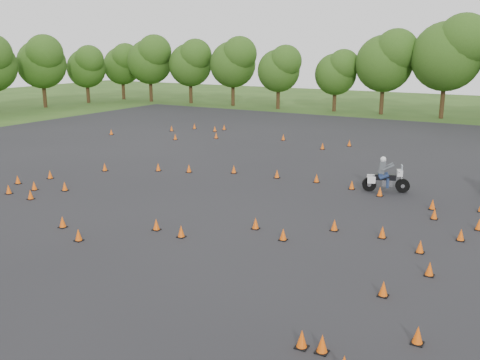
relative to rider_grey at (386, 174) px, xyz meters
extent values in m
plane|color=#2D5119|center=(-5.24, -9.67, -0.90)|extent=(140.00, 140.00, 0.00)
plane|color=black|center=(-5.24, -3.67, -0.90)|extent=(62.00, 62.00, 0.00)
cone|color=#F1580A|center=(-14.23, -7.89, -0.67)|extent=(0.26, 0.26, 0.45)
cone|color=#F1580A|center=(3.01, -11.64, -0.67)|extent=(0.26, 0.26, 0.45)
cone|color=#F1580A|center=(3.91, -9.48, -0.67)|extent=(0.26, 0.26, 0.45)
cone|color=#F1580A|center=(-24.43, 6.52, -0.67)|extent=(0.26, 0.26, 0.45)
cone|color=#F1580A|center=(-17.66, 13.38, -0.67)|extent=(0.26, 0.26, 0.45)
cone|color=#F1580A|center=(-5.62, 11.22, -0.67)|extent=(0.26, 0.26, 0.45)
cone|color=#F1580A|center=(-9.95, -11.96, -0.67)|extent=(0.26, 0.26, 0.45)
cone|color=#F1580A|center=(-8.24, -12.75, -0.67)|extent=(0.26, 0.26, 0.45)
cone|color=#F1580A|center=(-15.60, -3.57, -0.67)|extent=(0.26, 0.26, 0.45)
cone|color=#F1580A|center=(-1.63, -0.40, -0.67)|extent=(0.26, 0.26, 0.45)
cone|color=#F1580A|center=(-0.23, -6.88, -0.67)|extent=(0.26, 0.26, 0.45)
cone|color=#F1580A|center=(-17.90, 12.23, -0.67)|extent=(0.26, 0.26, 0.45)
cone|color=#F1580A|center=(4.44, -13.81, -0.67)|extent=(0.26, 0.26, 0.45)
cone|color=#F1580A|center=(-14.46, -9.81, -0.67)|extent=(0.26, 0.26, 0.45)
cone|color=#F1580A|center=(1.66, -6.76, -0.67)|extent=(0.26, 0.26, 0.45)
cone|color=#F1580A|center=(2.02, -15.39, -0.67)|extent=(0.26, 0.26, 0.45)
cone|color=#F1580A|center=(-21.25, 10.55, -0.67)|extent=(0.26, 0.26, 0.45)
cone|color=#F1580A|center=(-6.44, -10.33, -0.67)|extent=(0.26, 0.26, 0.45)
cone|color=#F1580A|center=(-3.06, -8.24, -0.67)|extent=(0.26, 0.26, 0.45)
cone|color=#F1580A|center=(-6.02, -0.13, -0.67)|extent=(0.26, 0.26, 0.45)
cone|color=#F1580A|center=(2.97, -3.39, -0.67)|extent=(0.26, 0.26, 0.45)
cone|color=#F1580A|center=(-11.07, -1.43, -0.67)|extent=(0.26, 0.26, 0.45)
cone|color=#F1580A|center=(-1.54, -8.87, -0.67)|extent=(0.26, 0.26, 0.45)
cone|color=#F1580A|center=(-8.69, -0.32, -0.67)|extent=(0.26, 0.26, 0.45)
cone|color=#F1580A|center=(-15.68, -8.57, -0.67)|extent=(0.26, 0.26, 0.45)
cone|color=#F1580A|center=(4.78, -3.95, -0.67)|extent=(0.26, 0.26, 0.45)
cone|color=#F1580A|center=(-15.92, 9.27, -0.67)|extent=(0.26, 0.26, 0.45)
cone|color=#F1580A|center=(4.32, -5.59, -0.67)|extent=(0.26, 0.26, 0.45)
cone|color=#F1580A|center=(-10.91, 11.14, -0.67)|extent=(0.26, 0.26, 0.45)
cone|color=#F1580A|center=(3.24, -7.62, -0.67)|extent=(0.26, 0.26, 0.45)
cone|color=#F1580A|center=(2.63, -1.98, -0.67)|extent=(0.26, 0.26, 0.45)
cone|color=#F1580A|center=(-20.28, 12.62, -0.67)|extent=(0.26, 0.26, 0.45)
cone|color=#F1580A|center=(-16.91, -6.47, -0.67)|extent=(0.26, 0.26, 0.45)
cone|color=#F1580A|center=(-16.20, -9.69, -0.67)|extent=(0.26, 0.26, 0.45)
cone|color=#F1580A|center=(-6.89, 9.12, -0.67)|extent=(0.26, 0.26, 0.45)
cone|color=#F1580A|center=(-5.10, -10.51, -0.67)|extent=(0.26, 0.26, 0.45)
cone|color=#F1580A|center=(-17.49, -8.13, -0.67)|extent=(0.26, 0.26, 0.45)
cone|color=#F1580A|center=(-18.38, 7.18, -0.67)|extent=(0.26, 0.26, 0.45)
cone|color=#F1580A|center=(-0.01, -1.00, -0.67)|extent=(0.26, 0.26, 0.45)
cone|color=#F1580A|center=(-12.85, -2.03, -0.67)|extent=(0.26, 0.26, 0.45)
cone|color=#F1580A|center=(-3.74, 0.04, -0.67)|extent=(0.26, 0.26, 0.45)
cone|color=#F1580A|center=(2.53, -15.35, -0.67)|extent=(0.26, 0.26, 0.45)
camera|label=1|loc=(6.47, -26.27, 6.27)|focal=40.00mm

